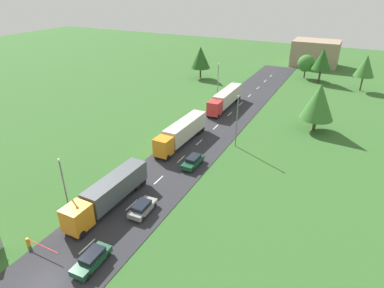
# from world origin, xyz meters

# --- Properties ---
(ground_plane) EXTENTS (280.00, 280.00, 0.00)m
(ground_plane) POSITION_xyz_m (0.00, 0.00, 0.00)
(ground_plane) COLOR #336028
(road) EXTENTS (10.00, 140.00, 0.06)m
(road) POSITION_xyz_m (0.00, 24.50, 0.03)
(road) COLOR #2B2B30
(road) RESTS_ON ground
(lane_marking_centre) EXTENTS (0.16, 122.89, 0.01)m
(lane_marking_centre) POSITION_xyz_m (0.00, 22.57, 0.07)
(lane_marking_centre) COLOR white
(lane_marking_centre) RESTS_ON road
(truck_lead) EXTENTS (2.65, 13.08, 3.45)m
(truck_lead) POSITION_xyz_m (-2.29, 11.98, 2.07)
(truck_lead) COLOR orange
(truck_lead) RESTS_ON road
(truck_second) EXTENTS (2.78, 14.02, 3.65)m
(truck_second) POSITION_xyz_m (-2.59, 31.53, 2.16)
(truck_second) COLOR orange
(truck_second) RESTS_ON road
(truck_third) EXTENTS (2.58, 14.79, 3.61)m
(truck_third) POSITION_xyz_m (-2.37, 51.27, 2.14)
(truck_third) COLOR red
(truck_third) RESTS_ON road
(car_lead) EXTENTS (1.93, 4.45, 1.46)m
(car_lead) POSITION_xyz_m (2.30, 3.68, 0.83)
(car_lead) COLOR #19472D
(car_lead) RESTS_ON road
(car_second) EXTENTS (2.01, 4.17, 1.47)m
(car_second) POSITION_xyz_m (2.12, 12.67, 0.83)
(car_second) COLOR gray
(car_second) RESTS_ON road
(car_third) EXTENTS (1.86, 4.54, 1.54)m
(car_third) POSITION_xyz_m (2.58, 25.39, 0.86)
(car_third) COLOR #19472D
(car_third) RESTS_ON road
(barrier_gate) EXTENTS (4.64, 0.28, 1.05)m
(barrier_gate) POSITION_xyz_m (-4.80, 2.67, 0.69)
(barrier_gate) COLOR orange
(barrier_gate) RESTS_ON ground
(lamppost_lead) EXTENTS (0.36, 0.36, 7.43)m
(lamppost_lead) POSITION_xyz_m (-6.04, 8.90, 4.18)
(lamppost_lead) COLOR slate
(lamppost_lead) RESTS_ON ground
(lamppost_second) EXTENTS (0.36, 0.36, 9.02)m
(lamppost_second) POSITION_xyz_m (6.04, 34.58, 4.99)
(lamppost_second) COLOR slate
(lamppost_second) RESTS_ON ground
(lamppost_third) EXTENTS (0.36, 0.36, 8.49)m
(lamppost_third) POSITION_xyz_m (-6.17, 55.90, 4.72)
(lamppost_third) COLOR slate
(lamppost_third) RESTS_ON ground
(tree_oak) EXTENTS (4.80, 4.80, 8.99)m
(tree_oak) POSITION_xyz_m (23.87, 78.11, 6.33)
(tree_oak) COLOR #513823
(tree_oak) RESTS_ON ground
(tree_birch) EXTENTS (4.75, 4.75, 6.57)m
(tree_birch) POSITION_xyz_m (9.02, 84.19, 4.19)
(tree_birch) COLOR #513823
(tree_birch) RESTS_ON ground
(tree_maple) EXTENTS (5.03, 5.03, 9.16)m
(tree_maple) POSITION_xyz_m (13.42, 81.02, 6.36)
(tree_maple) COLOR #513823
(tree_maple) RESTS_ON ground
(tree_pine) EXTENTS (5.40, 5.40, 8.83)m
(tree_pine) POSITION_xyz_m (-17.62, 70.70, 5.85)
(tree_pine) COLOR #513823
(tree_pine) RESTS_ON ground
(tree_elm) EXTENTS (6.01, 6.01, 8.99)m
(tree_elm) POSITION_xyz_m (16.97, 47.40, 5.67)
(tree_elm) COLOR #513823
(tree_elm) RESTS_ON ground
(distant_building) EXTENTS (14.09, 10.29, 8.01)m
(distant_building) POSITION_xyz_m (9.16, 101.13, 4.01)
(distant_building) COLOR #9E846B
(distant_building) RESTS_ON ground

